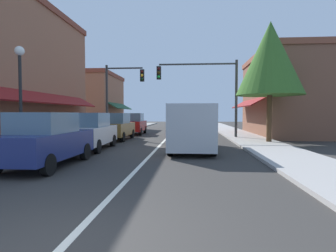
{
  "coord_description": "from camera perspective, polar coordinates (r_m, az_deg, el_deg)",
  "views": [
    {
      "loc": [
        1.65,
        -3.12,
        1.73
      ],
      "look_at": [
        0.42,
        12.31,
        1.05
      ],
      "focal_mm": 29.96,
      "sensor_mm": 36.0,
      "label": 1
    }
  ],
  "objects": [
    {
      "name": "ground_plane",
      "position": [
        21.26,
        0.08,
        -2.14
      ],
      "size": [
        80.0,
        80.0,
        0.0
      ],
      "primitive_type": "plane",
      "color": "#33302D"
    },
    {
      "name": "sidewalk_left",
      "position": [
        22.36,
        -14.12,
        -1.83
      ],
      "size": [
        2.6,
        56.0,
        0.12
      ],
      "primitive_type": "cube",
      "color": "gray",
      "rests_on": "ground"
    },
    {
      "name": "sidewalk_right",
      "position": [
        21.53,
        14.85,
        -2.0
      ],
      "size": [
        2.6,
        56.0,
        0.12
      ],
      "primitive_type": "cube",
      "color": "#A39E99",
      "rests_on": "ground"
    },
    {
      "name": "lane_center_stripe",
      "position": [
        21.26,
        0.08,
        -2.13
      ],
      "size": [
        0.14,
        52.0,
        0.01
      ],
      "primitive_type": "cube",
      "color": "silver",
      "rests_on": "ground"
    },
    {
      "name": "storefront_left_block",
      "position": [
        18.58,
        -30.45,
        9.75
      ],
      "size": [
        5.44,
        14.2,
        8.35
      ],
      "color": "#8E5B42",
      "rests_on": "ground"
    },
    {
      "name": "storefront_right_block",
      "position": [
        24.34,
        22.48,
        5.85
      ],
      "size": [
        5.91,
        10.2,
        6.44
      ],
      "color": "brown",
      "rests_on": "ground"
    },
    {
      "name": "storefront_far_left",
      "position": [
        33.1,
        -15.26,
        4.83
      ],
      "size": [
        6.79,
        8.2,
        6.21
      ],
      "color": "#8E5B42",
      "rests_on": "ground"
    },
    {
      "name": "parked_car_nearest_left",
      "position": [
        10.0,
        -23.67,
        -2.57
      ],
      "size": [
        1.81,
        4.12,
        1.77
      ],
      "rotation": [
        0.0,
        0.0,
        -0.01
      ],
      "color": "navy",
      "rests_on": "ground"
    },
    {
      "name": "parked_car_second_left",
      "position": [
        13.95,
        -15.71,
        -1.07
      ],
      "size": [
        1.88,
        4.15,
        1.77
      ],
      "rotation": [
        0.0,
        0.0,
        0.03
      ],
      "color": "#B7BABF",
      "rests_on": "ground"
    },
    {
      "name": "parked_car_third_left",
      "position": [
        18.76,
        -10.57,
        -0.12
      ],
      "size": [
        1.8,
        4.11,
        1.77
      ],
      "rotation": [
        0.0,
        0.0,
        -0.01
      ],
      "color": "brown",
      "rests_on": "ground"
    },
    {
      "name": "parked_car_far_left",
      "position": [
        23.65,
        -7.06,
        0.45
      ],
      "size": [
        1.87,
        4.14,
        1.77
      ],
      "rotation": [
        0.0,
        0.0,
        0.03
      ],
      "color": "maroon",
      "rests_on": "ground"
    },
    {
      "name": "van_in_lane",
      "position": [
        13.08,
        4.87,
        -0.04
      ],
      "size": [
        2.03,
        5.19,
        2.12
      ],
      "rotation": [
        0.0,
        0.0,
        -0.01
      ],
      "color": "#B2B7BC",
      "rests_on": "ground"
    },
    {
      "name": "traffic_signal_mast_arm",
      "position": [
        19.73,
        7.98,
        8.36
      ],
      "size": [
        5.58,
        0.5,
        5.41
      ],
      "color": "#333333",
      "rests_on": "ground"
    },
    {
      "name": "traffic_signal_left_corner",
      "position": [
        22.02,
        -9.88,
        7.39
      ],
      "size": [
        3.04,
        0.5,
        5.47
      ],
      "color": "#333333",
      "rests_on": "ground"
    },
    {
      "name": "street_lamp_left_near",
      "position": [
        12.26,
        -27.86,
        7.92
      ],
      "size": [
        0.36,
        0.36,
        4.31
      ],
      "color": "black",
      "rests_on": "ground"
    },
    {
      "name": "tree_right_near",
      "position": [
        17.44,
        20.06,
        12.76
      ],
      "size": [
        3.82,
        3.82,
        6.99
      ],
      "color": "#4C331E",
      "rests_on": "ground"
    }
  ]
}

